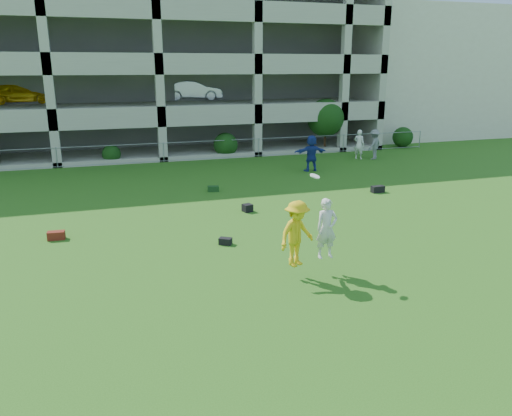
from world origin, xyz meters
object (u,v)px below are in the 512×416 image
object	(u,v)px
bystander_d	(311,153)
parking_garage	(143,60)
bystander_f	(374,144)
frisbee_contest	(304,232)
stucco_building	(411,73)
bystander_e	(359,144)
crate_d	(247,208)

from	to	relation	value
bystander_d	parking_garage	xyz separation A→B (m)	(-7.37, 13.83, 5.03)
bystander_f	frisbee_contest	distance (m)	18.99
stucco_building	parking_garage	bearing A→B (deg)	-179.25
bystander_e	crate_d	xyz separation A→B (m)	(-10.00, -9.08, -0.76)
bystander_d	parking_garage	distance (m)	16.45
stucco_building	bystander_f	size ratio (longest dim) A/B	8.71
parking_garage	stucco_building	bearing A→B (deg)	0.75
stucco_building	bystander_d	bearing A→B (deg)	-137.91
crate_d	frisbee_contest	size ratio (longest dim) A/B	0.14
bystander_f	crate_d	bearing A→B (deg)	6.50
bystander_d	crate_d	bearing A→B (deg)	50.78
bystander_f	crate_d	world-z (taller)	bystander_f
bystander_d	parking_garage	size ratio (longest dim) A/B	0.07
crate_d	parking_garage	distance (m)	21.30
bystander_e	frisbee_contest	xyz separation A→B (m)	(-10.41, -15.63, 0.37)
crate_d	frisbee_contest	distance (m)	6.66
crate_d	parking_garage	world-z (taller)	parking_garage
stucco_building	parking_garage	size ratio (longest dim) A/B	0.53
parking_garage	frisbee_contest	bearing A→B (deg)	-87.23
bystander_e	parking_garage	bearing A→B (deg)	6.56
bystander_d	bystander_e	world-z (taller)	bystander_d
bystander_d	frisbee_contest	world-z (taller)	frisbee_contest
stucco_building	crate_d	bearing A→B (deg)	-135.81
bystander_e	parking_garage	xyz separation A→B (m)	(-11.71, 11.33, 5.10)
bystander_f	parking_garage	bearing A→B (deg)	-75.22
stucco_building	bystander_d	xyz separation A→B (m)	(-15.64, -14.13, -4.01)
bystander_f	bystander_d	bearing A→B (deg)	-9.81
stucco_building	frisbee_contest	bearing A→B (deg)	-128.53
stucco_building	frisbee_contest	xyz separation A→B (m)	(-21.71, -27.26, -3.72)
bystander_e	frisbee_contest	distance (m)	18.78
bystander_d	bystander_e	size ratio (longest dim) A/B	1.08
bystander_d	frisbee_contest	xyz separation A→B (m)	(-6.07, -13.13, 0.29)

